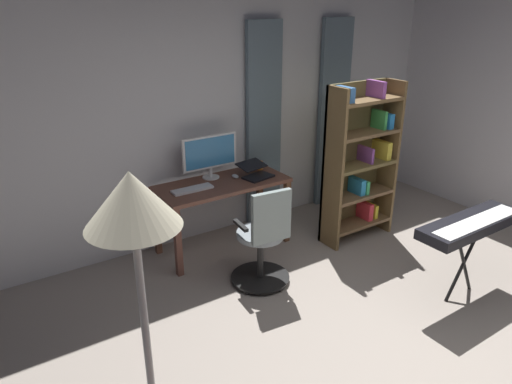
# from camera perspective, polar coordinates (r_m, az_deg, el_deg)

# --- Properties ---
(ground_plane) EXTENTS (7.49, 7.49, 0.00)m
(ground_plane) POSITION_cam_1_polar(r_m,az_deg,el_deg) (3.96, 20.18, -18.91)
(ground_plane) COLOR gray
(back_room_partition) EXTENTS (5.68, 0.10, 2.72)m
(back_room_partition) POSITION_cam_1_polar(r_m,az_deg,el_deg) (5.31, -3.22, 9.58)
(back_room_partition) COLOR silver
(back_room_partition) RESTS_ON ground
(curtain_left_panel) EXTENTS (0.45, 0.06, 2.31)m
(curtain_left_panel) POSITION_cam_1_polar(r_m,az_deg,el_deg) (6.10, 9.17, 9.03)
(curtain_left_panel) COLOR slate
(curtain_left_panel) RESTS_ON ground
(curtain_right_panel) EXTENTS (0.44, 0.06, 2.31)m
(curtain_right_panel) POSITION_cam_1_polar(r_m,az_deg,el_deg) (5.47, 0.93, 7.78)
(curtain_right_panel) COLOR slate
(curtain_right_panel) RESTS_ON ground
(desk) EXTENTS (1.37, 0.61, 0.75)m
(desk) POSITION_cam_1_polar(r_m,az_deg,el_deg) (4.97, -4.04, 0.01)
(desk) COLOR brown
(desk) RESTS_ON ground
(office_chair) EXTENTS (0.56, 0.56, 0.99)m
(office_chair) POSITION_cam_1_polar(r_m,az_deg,el_deg) (4.37, 0.91, -5.91)
(office_chair) COLOR black
(office_chair) RESTS_ON ground
(computer_monitor) EXTENTS (0.62, 0.18, 0.46)m
(computer_monitor) POSITION_cam_1_polar(r_m,az_deg,el_deg) (4.99, -5.53, 4.61)
(computer_monitor) COLOR white
(computer_monitor) RESTS_ON desk
(computer_keyboard) EXTENTS (0.41, 0.13, 0.02)m
(computer_keyboard) POSITION_cam_1_polar(r_m,az_deg,el_deg) (4.75, -7.60, 0.32)
(computer_keyboard) COLOR silver
(computer_keyboard) RESTS_ON desk
(laptop) EXTENTS (0.36, 0.35, 0.15)m
(laptop) POSITION_cam_1_polar(r_m,az_deg,el_deg) (5.06, -0.02, 2.36)
(laptop) COLOR black
(laptop) RESTS_ON desk
(computer_mouse) EXTENTS (0.06, 0.10, 0.04)m
(computer_mouse) POSITION_cam_1_polar(r_m,az_deg,el_deg) (5.04, -2.50, 1.89)
(computer_mouse) COLOR silver
(computer_mouse) RESTS_ON desk
(mug_tea) EXTENTS (0.12, 0.08, 0.09)m
(mug_tea) POSITION_cam_1_polar(r_m,az_deg,el_deg) (5.29, 0.38, 3.21)
(mug_tea) COLOR orange
(mug_tea) RESTS_ON desk
(bookshelf) EXTENTS (0.84, 0.30, 1.74)m
(bookshelf) POSITION_cam_1_polar(r_m,az_deg,el_deg) (5.27, 12.21, 3.57)
(bookshelf) COLOR brown
(bookshelf) RESTS_ON ground
(piano_keyboard) EXTENTS (1.10, 0.33, 0.77)m
(piano_keyboard) POSITION_cam_1_polar(r_m,az_deg,el_deg) (4.50, 24.29, -3.70)
(piano_keyboard) COLOR black
(piano_keyboard) RESTS_ON ground
(floor_lamp) EXTENTS (0.34, 0.34, 1.99)m
(floor_lamp) POSITION_cam_1_polar(r_m,az_deg,el_deg) (1.74, -14.05, -6.75)
(floor_lamp) COLOR black
(floor_lamp) RESTS_ON ground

